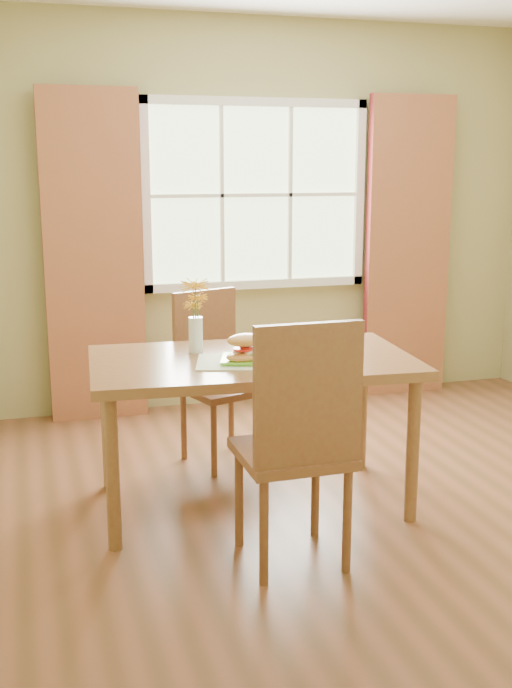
{
  "coord_description": "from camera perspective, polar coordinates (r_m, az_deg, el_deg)",
  "views": [
    {
      "loc": [
        -1.62,
        -3.64,
        1.73
      ],
      "look_at": [
        -0.54,
        0.04,
        0.86
      ],
      "focal_mm": 42.0,
      "sensor_mm": 36.0,
      "label": 1
    }
  ],
  "objects": [
    {
      "name": "chair_near",
      "position": [
        3.4,
        3.12,
        -6.51
      ],
      "size": [
        0.47,
        0.47,
        1.11
      ],
      "rotation": [
        0.0,
        0.0,
        0.01
      ],
      "color": "brown",
      "rests_on": "room"
    },
    {
      "name": "flower_vase",
      "position": [
        4.08,
        -4.32,
        2.51
      ],
      "size": [
        0.15,
        0.15,
        0.38
      ],
      "color": "silver",
      "rests_on": "dining_table"
    },
    {
      "name": "curtain_left",
      "position": [
        5.48,
        -11.42,
        5.95
      ],
      "size": [
        0.65,
        0.08,
        2.2
      ],
      "primitive_type": "cube",
      "color": "maroon",
      "rests_on": "room"
    },
    {
      "name": "water_glass",
      "position": [
        3.96,
        2.85,
        -0.24
      ],
      "size": [
        0.09,
        0.09,
        0.13
      ],
      "color": "silver",
      "rests_on": "dining_table"
    },
    {
      "name": "placemat",
      "position": [
        3.9,
        -0.89,
        -1.28
      ],
      "size": [
        0.52,
        0.44,
        0.01
      ],
      "primitive_type": "cube",
      "rotation": [
        0.0,
        0.0,
        -0.27
      ],
      "color": "#E2F0CB",
      "rests_on": "dining_table"
    },
    {
      "name": "croissant_sandwich",
      "position": [
        3.84,
        -0.81,
        -0.28
      ],
      "size": [
        0.2,
        0.15,
        0.14
      ],
      "rotation": [
        0.0,
        0.0,
        0.14
      ],
      "color": "#D09047",
      "rests_on": "plate"
    },
    {
      "name": "plate",
      "position": [
        3.9,
        -0.85,
        -1.16
      ],
      "size": [
        0.27,
        0.27,
        0.01
      ],
      "primitive_type": "cube",
      "rotation": [
        0.0,
        0.0,
        -0.32
      ],
      "color": "#7ADA36",
      "rests_on": "placemat"
    },
    {
      "name": "chair_far",
      "position": [
        4.71,
        -2.96,
        -1.75
      ],
      "size": [
        0.53,
        0.53,
        1.0
      ],
      "rotation": [
        0.0,
        0.0,
        0.33
      ],
      "color": "brown",
      "rests_on": "room"
    },
    {
      "name": "curtain_right",
      "position": [
        6.12,
        10.69,
        6.67
      ],
      "size": [
        0.65,
        0.08,
        2.2
      ],
      "primitive_type": "cube",
      "color": "maroon",
      "rests_on": "room"
    },
    {
      "name": "room",
      "position": [
        4.0,
        7.61,
        7.27
      ],
      "size": [
        4.24,
        3.84,
        2.74
      ],
      "color": "brown",
      "rests_on": "ground"
    },
    {
      "name": "dining_table",
      "position": [
        4.02,
        -0.27,
        -2.07
      ],
      "size": [
        1.65,
        1.01,
        0.78
      ],
      "rotation": [
        0.0,
        0.0,
        -0.07
      ],
      "color": "brown",
      "rests_on": "room"
    },
    {
      "name": "window",
      "position": [
        5.75,
        -0.01,
        10.51
      ],
      "size": [
        1.62,
        0.06,
        1.32
      ],
      "color": "beige",
      "rests_on": "room"
    }
  ]
}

